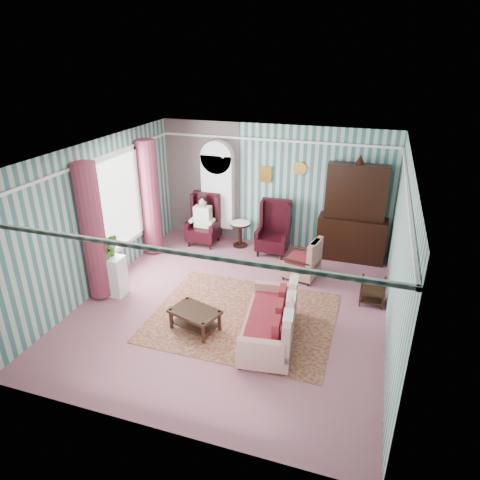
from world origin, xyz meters
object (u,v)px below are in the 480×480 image
(floral_armchair, at_px, (302,257))
(round_side_table, at_px, (240,235))
(bookcase, at_px, (218,197))
(coffee_table, at_px, (195,320))
(plant_stand, at_px, (111,275))
(wingback_right, at_px, (273,229))
(nest_table, at_px, (373,291))
(seated_woman, at_px, (203,221))
(sofa, at_px, (269,316))
(dresser_hutch, at_px, (354,210))
(wingback_left, at_px, (203,220))

(floral_armchair, bearing_deg, round_side_table, 68.56)
(bookcase, xyz_separation_m, coffee_table, (0.98, -3.74, -0.93))
(bookcase, relative_size, plant_stand, 2.80)
(wingback_right, distance_m, round_side_table, 0.92)
(nest_table, height_order, plant_stand, plant_stand)
(seated_woman, height_order, coffee_table, seated_woman)
(nest_table, bearing_deg, plant_stand, -166.16)
(sofa, height_order, floral_armchair, floral_armchair)
(dresser_hutch, bearing_deg, seated_woman, -175.59)
(wingback_right, xyz_separation_m, seated_woman, (-1.75, 0.00, -0.04))
(plant_stand, xyz_separation_m, floral_armchair, (3.40, 1.80, 0.07))
(coffee_table, bearing_deg, wingback_left, 110.19)
(dresser_hutch, relative_size, coffee_table, 2.90)
(dresser_hutch, height_order, nest_table, dresser_hutch)
(bookcase, xyz_separation_m, seated_woman, (-0.25, -0.39, -0.53))
(bookcase, distance_m, seated_woman, 0.70)
(nest_table, xyz_separation_m, floral_armchair, (-1.47, 0.60, 0.20))
(dresser_hutch, distance_m, round_side_table, 2.75)
(plant_stand, relative_size, coffee_table, 0.98)
(plant_stand, bearing_deg, bookcase, 71.51)
(bookcase, distance_m, wingback_right, 1.63)
(wingback_right, bearing_deg, coffee_table, -98.79)
(bookcase, xyz_separation_m, round_side_table, (0.65, -0.24, -0.82))
(nest_table, relative_size, plant_stand, 0.68)
(round_side_table, distance_m, floral_armchair, 2.04)
(nest_table, bearing_deg, floral_armchair, 157.75)
(coffee_table, bearing_deg, bookcase, 104.71)
(wingback_left, bearing_deg, plant_stand, -106.22)
(dresser_hutch, height_order, wingback_left, dresser_hutch)
(sofa, bearing_deg, round_side_table, 18.03)
(plant_stand, bearing_deg, floral_armchair, 27.87)
(bookcase, distance_m, plant_stand, 3.39)
(wingback_left, xyz_separation_m, plant_stand, (-0.80, -2.75, -0.22))
(floral_armchair, bearing_deg, plant_stand, 129.28)
(round_side_table, bearing_deg, coffee_table, -84.59)
(wingback_left, distance_m, nest_table, 4.37)
(wingback_left, xyz_separation_m, wingback_right, (1.75, 0.00, 0.00))
(round_side_table, bearing_deg, wingback_right, -10.01)
(wingback_left, bearing_deg, nest_table, -20.85)
(dresser_hutch, bearing_deg, floral_armchair, -126.30)
(dresser_hutch, height_order, coffee_table, dresser_hutch)
(coffee_table, bearing_deg, seated_woman, 110.19)
(wingback_left, distance_m, wingback_right, 1.75)
(nest_table, bearing_deg, wingback_right, 146.25)
(seated_woman, bearing_deg, wingback_left, 0.00)
(nest_table, bearing_deg, round_side_table, 151.80)
(wingback_right, relative_size, nest_table, 2.31)
(wingback_left, relative_size, round_side_table, 2.08)
(dresser_hutch, xyz_separation_m, wingback_left, (-3.50, -0.27, -0.55))
(seated_woman, bearing_deg, floral_armchair, -20.04)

